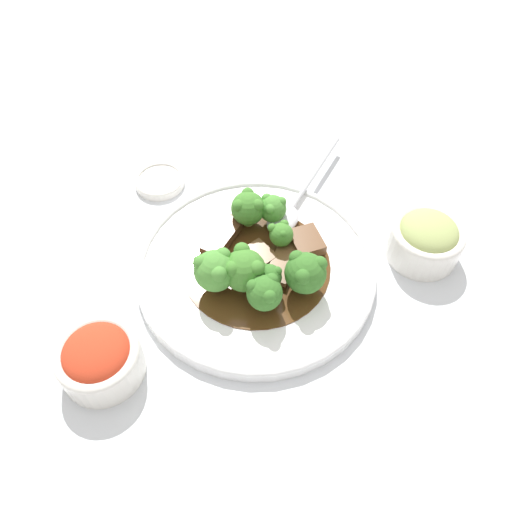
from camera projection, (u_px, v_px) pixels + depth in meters
The scene contains 18 objects.
ground_plane at pixel (256, 271), 0.67m from camera, with size 4.00×4.00×0.00m, color silver.
main_plate at pixel (256, 267), 0.66m from camera, with size 0.32×0.32×0.02m.
beef_strip_0 at pixel (250, 260), 0.65m from camera, with size 0.04×0.05×0.01m.
beef_strip_1 at pixel (222, 237), 0.67m from camera, with size 0.05×0.07×0.01m.
beef_strip_2 at pixel (306, 242), 0.67m from camera, with size 0.06×0.05×0.02m.
beef_strip_3 at pixel (284, 260), 0.65m from camera, with size 0.06×0.08×0.01m.
broccoli_floret_0 at pixel (269, 277), 0.61m from camera, with size 0.03×0.03×0.04m.
broccoli_floret_1 at pixel (279, 233), 0.66m from camera, with size 0.03×0.03×0.04m.
broccoli_floret_2 at pixel (244, 270), 0.61m from camera, with size 0.05×0.05×0.06m.
broccoli_floret_3 at pixel (305, 272), 0.61m from camera, with size 0.05×0.05×0.06m.
broccoli_floret_4 at pixel (265, 293), 0.59m from camera, with size 0.04×0.04×0.05m.
broccoli_floret_5 at pixel (248, 208), 0.67m from camera, with size 0.05×0.05×0.05m.
broccoli_floret_6 at pixel (272, 208), 0.68m from camera, with size 0.04×0.04×0.04m.
broccoli_floret_7 at pixel (215, 270), 0.60m from camera, with size 0.05×0.05×0.06m.
serving_spoon at pixel (290, 209), 0.70m from camera, with size 0.10×0.22×0.01m.
side_bowl_kimchi at pixel (99, 358), 0.56m from camera, with size 0.10×0.10×0.06m.
side_bowl_appetizer at pixel (426, 239), 0.66m from camera, with size 0.10×0.10×0.06m.
sauce_dish at pixel (159, 181), 0.77m from camera, with size 0.08×0.08×0.01m.
Camera 1 is at (-0.29, 0.26, 0.54)m, focal length 35.00 mm.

